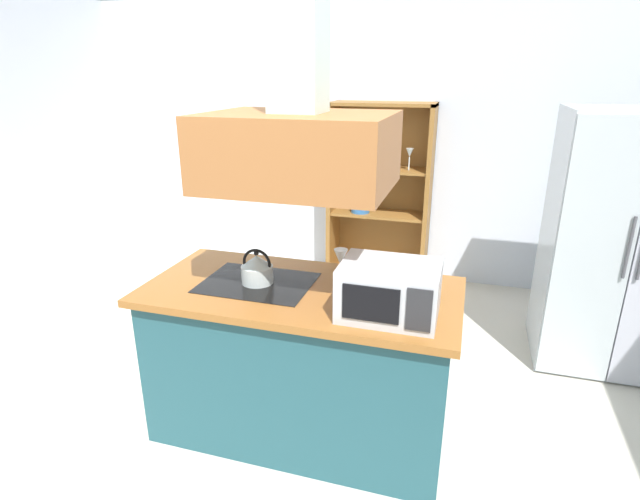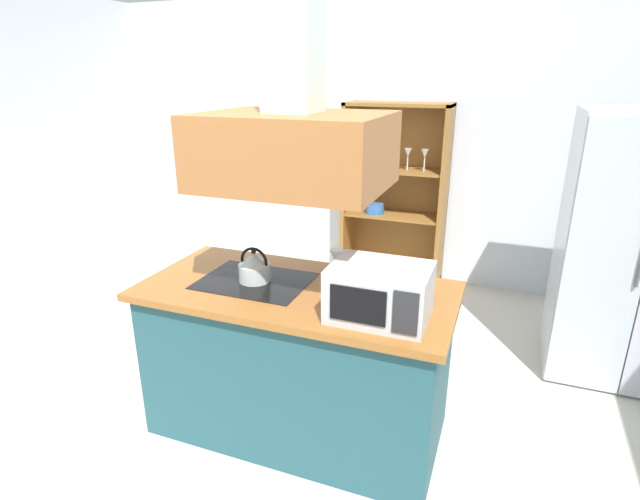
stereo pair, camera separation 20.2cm
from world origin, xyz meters
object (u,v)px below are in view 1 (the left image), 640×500
dish_cabinet (380,205)px  cutting_board (397,279)px  microwave (389,290)px  wine_glass_on_counter (341,259)px  refrigerator (618,243)px  kettle (257,269)px

dish_cabinet → cutting_board: dish_cabinet is taller
cutting_board → microwave: 0.45m
wine_glass_on_counter → microwave: bearing=-42.3°
refrigerator → wine_glass_on_counter: size_ratio=8.67×
kettle → cutting_board: size_ratio=0.58×
microwave → kettle: bearing=166.9°
microwave → wine_glass_on_counter: 0.42m
kettle → refrigerator: bearing=33.4°
kettle → wine_glass_on_counter: size_ratio=0.95×
wine_glass_on_counter → dish_cabinet: bearing=95.0°
refrigerator → cutting_board: bearing=-140.4°
wine_glass_on_counter → cutting_board: bearing=27.6°
dish_cabinet → microwave: bearing=-78.7°
refrigerator → wine_glass_on_counter: bearing=-142.2°
dish_cabinet → cutting_board: 2.19m
dish_cabinet → kettle: size_ratio=8.87×
dish_cabinet → kettle: bearing=-95.9°
dish_cabinet → refrigerator: bearing=-28.8°
kettle → cutting_board: kettle is taller
cutting_board → dish_cabinet: bearing=102.8°
kettle → wine_glass_on_counter: wine_glass_on_counter is taller
cutting_board → microwave: (0.03, -0.43, 0.12)m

